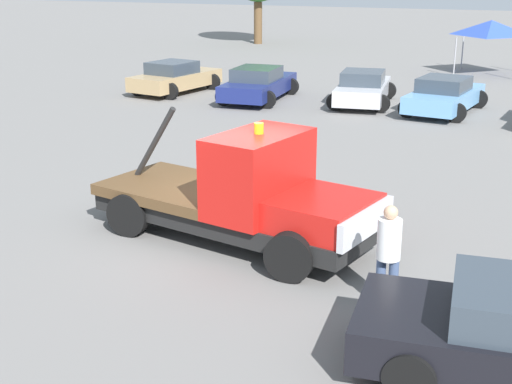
% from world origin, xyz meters
% --- Properties ---
extents(ground_plane, '(160.00, 160.00, 0.00)m').
position_xyz_m(ground_plane, '(0.00, 0.00, 0.00)').
color(ground_plane, slate).
extents(tow_truck, '(6.10, 3.22, 2.51)m').
position_xyz_m(tow_truck, '(0.35, -0.08, 0.95)').
color(tow_truck, black).
rests_on(tow_truck, ground).
extents(person_near_truck, '(0.38, 0.38, 1.71)m').
position_xyz_m(person_near_truck, '(3.46, -1.73, 0.99)').
color(person_near_truck, '#475B84').
rests_on(person_near_truck, ground).
extents(parked_car_tan, '(2.89, 4.55, 1.34)m').
position_xyz_m(parked_car_tan, '(-9.31, 14.63, 0.65)').
color(parked_car_tan, tan).
rests_on(parked_car_tan, ground).
extents(parked_car_navy, '(2.64, 4.85, 1.34)m').
position_xyz_m(parked_car_navy, '(-5.37, 14.37, 0.65)').
color(parked_car_navy, navy).
rests_on(parked_car_navy, ground).
extents(parked_car_silver, '(2.73, 4.56, 1.34)m').
position_xyz_m(parked_car_silver, '(-1.23, 15.00, 0.65)').
color(parked_car_silver, '#B7B7BC').
rests_on(parked_car_silver, ground).
extents(parked_car_skyblue, '(2.83, 4.71, 1.34)m').
position_xyz_m(parked_car_skyblue, '(1.94, 14.58, 0.65)').
color(parked_car_skyblue, '#669ED1').
rests_on(parked_car_skyblue, ground).
extents(canopy_tent_blue, '(2.95, 2.95, 2.63)m').
position_xyz_m(canopy_tent_blue, '(2.47, 25.45, 2.26)').
color(canopy_tent_blue, '#9E9EA3').
rests_on(canopy_tent_blue, ground).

